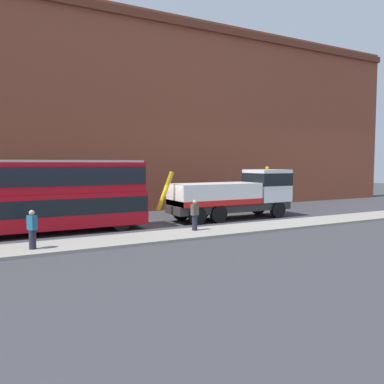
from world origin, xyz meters
name	(u,v)px	position (x,y,z in m)	size (l,w,h in m)	color
ground_plane	(156,225)	(0.00, 0.00, 0.00)	(120.00, 120.00, 0.00)	#38383D
near_kerb	(187,234)	(0.00, -4.20, 0.07)	(60.00, 2.80, 0.15)	gray
building_facade	(118,110)	(0.00, 7.39, 8.07)	(60.00, 1.50, 16.00)	brown
recovery_tow_truck	(236,194)	(6.06, -0.09, 1.76)	(10.14, 2.67, 3.67)	#2D2D2D
double_decker_bus	(46,194)	(-6.57, -0.09, 2.23)	(11.06, 2.58, 4.06)	#B70C19
pedestrian_onlooker	(32,230)	(-7.81, -4.54, 0.99)	(0.42, 0.48, 1.71)	#232333
pedestrian_bystander	(195,215)	(0.71, -3.72, 0.99)	(0.44, 0.35, 1.71)	#232333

